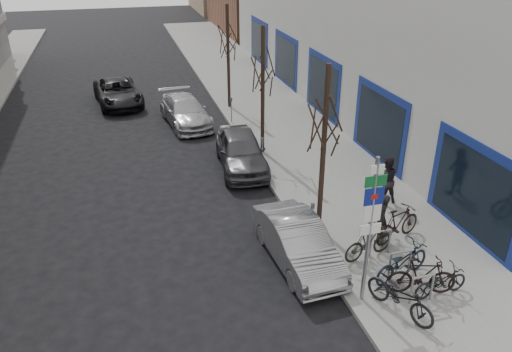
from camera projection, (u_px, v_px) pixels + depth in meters
ground at (274, 320)px, 12.50m from camera, size 120.00×120.00×0.00m
sidewalk_east at (303, 149)px, 22.20m from camera, size 5.00×70.00×0.15m
commercial_building at (477, 6)px, 28.21m from camera, size 20.00×32.00×10.00m
highway_sign_pole at (371, 223)px, 11.98m from camera, size 0.55×0.10×4.20m
bike_rack at (400, 261)px, 13.64m from camera, size 0.66×2.26×0.83m
tree_near at (326, 112)px, 14.34m from camera, size 1.80×1.80×5.50m
tree_mid at (263, 61)px, 19.97m from camera, size 1.80×1.80×5.50m
tree_far at (228, 33)px, 25.59m from camera, size 1.80×1.80×5.50m
meter_front at (312, 218)px, 15.21m from camera, size 0.10×0.08×1.27m
meter_mid at (262, 149)px, 19.97m from camera, size 0.10×0.08×1.27m
meter_back at (231, 108)px, 24.72m from camera, size 0.10×0.08×1.27m
bike_near_left at (401, 293)px, 12.28m from camera, size 1.34×2.04×1.20m
bike_near_right at (422, 276)px, 12.97m from camera, size 1.91×1.05×1.11m
bike_mid_curb at (402, 259)px, 13.56m from camera, size 2.03×1.16×1.19m
bike_mid_inner at (369, 242)px, 14.44m from camera, size 1.81×0.91×1.06m
bike_far_curb at (441, 280)px, 12.94m from camera, size 1.63×0.62×0.97m
bike_far_inner at (398, 224)px, 15.26m from camera, size 1.97×1.16×1.15m
parked_car_front at (298, 242)px, 14.43m from camera, size 1.69×4.16×1.34m
parked_car_mid at (241, 151)px, 20.26m from camera, size 2.17×4.59×1.52m
parked_car_back at (185, 111)px, 24.98m from camera, size 2.43×4.87×1.36m
lane_car at (118, 92)px, 27.89m from camera, size 2.85×5.15×1.36m
pedestrian_near at (381, 218)px, 15.13m from camera, size 0.68×0.68×1.59m
pedestrian_far at (386, 179)px, 17.32m from camera, size 0.69×0.51×1.74m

